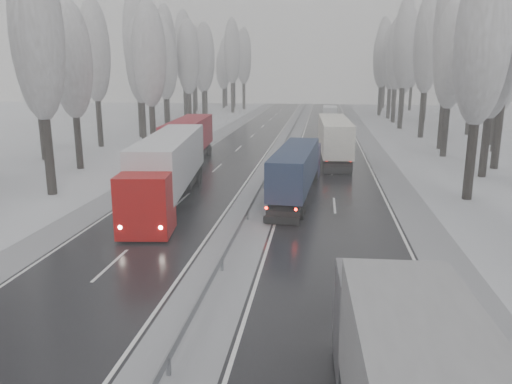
% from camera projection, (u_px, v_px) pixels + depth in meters
% --- Properties ---
extents(carriageway_right, '(7.50, 200.00, 0.03)m').
position_uv_depth(carriageway_right, '(333.00, 186.00, 39.08)').
color(carriageway_right, black).
rests_on(carriageway_right, ground).
extents(carriageway_left, '(7.50, 200.00, 0.03)m').
position_uv_depth(carriageway_left, '(202.00, 182.00, 40.41)').
color(carriageway_left, black).
rests_on(carriageway_left, ground).
extents(median_slush, '(3.00, 200.00, 0.04)m').
position_uv_depth(median_slush, '(266.00, 184.00, 39.74)').
color(median_slush, '#929399').
rests_on(median_slush, ground).
extents(shoulder_right, '(2.40, 200.00, 0.04)m').
position_uv_depth(shoulder_right, '(398.00, 187.00, 38.45)').
color(shoulder_right, '#929399').
rests_on(shoulder_right, ground).
extents(shoulder_left, '(2.40, 200.00, 0.04)m').
position_uv_depth(shoulder_left, '(143.00, 180.00, 41.04)').
color(shoulder_left, '#929399').
rests_on(shoulder_left, ground).
extents(median_guardrail, '(0.12, 200.00, 0.76)m').
position_uv_depth(median_guardrail, '(266.00, 177.00, 39.60)').
color(median_guardrail, slate).
rests_on(median_guardrail, ground).
extents(tree_18, '(3.60, 3.60, 16.58)m').
position_uv_depth(tree_18, '(483.00, 40.00, 32.53)').
color(tree_18, black).
rests_on(tree_18, ground).
extents(tree_20, '(3.60, 3.60, 15.71)m').
position_uv_depth(tree_20, '(495.00, 53.00, 40.06)').
color(tree_20, black).
rests_on(tree_20, ground).
extents(tree_21, '(3.60, 3.60, 18.62)m').
position_uv_depth(tree_21, '(509.00, 33.00, 43.19)').
color(tree_21, black).
rests_on(tree_21, ground).
extents(tree_22, '(3.60, 3.60, 15.86)m').
position_uv_depth(tree_22, '(452.00, 56.00, 50.20)').
color(tree_22, black).
rests_on(tree_22, ground).
extents(tree_23, '(3.60, 3.60, 13.55)m').
position_uv_depth(tree_23, '(502.00, 71.00, 53.61)').
color(tree_23, black).
rests_on(tree_23, ground).
extents(tree_24, '(3.60, 3.60, 20.49)m').
position_uv_depth(tree_24, '(450.00, 29.00, 54.62)').
color(tree_24, black).
rests_on(tree_24, ground).
extents(tree_25, '(3.60, 3.60, 19.44)m').
position_uv_depth(tree_25, '(503.00, 38.00, 57.75)').
color(tree_25, black).
rests_on(tree_25, ground).
extents(tree_26, '(3.60, 3.60, 18.78)m').
position_uv_depth(tree_26, '(427.00, 45.00, 64.79)').
color(tree_26, black).
rests_on(tree_26, ground).
extents(tree_27, '(3.60, 3.60, 17.62)m').
position_uv_depth(tree_27, '(475.00, 51.00, 67.91)').
color(tree_27, black).
rests_on(tree_27, ground).
extents(tree_28, '(3.60, 3.60, 19.62)m').
position_uv_depth(tree_28, '(405.00, 45.00, 75.11)').
color(tree_28, black).
rests_on(tree_28, ground).
extents(tree_29, '(3.60, 3.60, 18.11)m').
position_uv_depth(tree_29, '(449.00, 52.00, 78.26)').
color(tree_29, black).
rests_on(tree_29, ground).
extents(tree_30, '(3.60, 3.60, 17.86)m').
position_uv_depth(tree_30, '(397.00, 54.00, 84.74)').
color(tree_30, black).
rests_on(tree_30, ground).
extents(tree_31, '(3.60, 3.60, 18.58)m').
position_uv_depth(tree_31, '(428.00, 52.00, 87.74)').
color(tree_31, black).
rests_on(tree_31, ground).
extents(tree_32, '(3.60, 3.60, 17.33)m').
position_uv_depth(tree_32, '(391.00, 58.00, 92.05)').
color(tree_32, black).
rests_on(tree_32, ground).
extents(tree_33, '(3.60, 3.60, 14.33)m').
position_uv_depth(tree_33, '(405.00, 68.00, 95.96)').
color(tree_33, black).
rests_on(tree_33, ground).
extents(tree_34, '(3.60, 3.60, 17.63)m').
position_uv_depth(tree_34, '(382.00, 57.00, 98.96)').
color(tree_34, black).
rests_on(tree_34, ground).
extents(tree_35, '(3.60, 3.60, 18.25)m').
position_uv_depth(tree_35, '(426.00, 56.00, 101.55)').
color(tree_35, black).
rests_on(tree_35, ground).
extents(tree_36, '(3.60, 3.60, 20.23)m').
position_uv_depth(tree_36, '(384.00, 51.00, 107.89)').
color(tree_36, black).
rests_on(tree_36, ground).
extents(tree_37, '(3.60, 3.60, 16.37)m').
position_uv_depth(tree_37, '(413.00, 63.00, 111.44)').
color(tree_37, black).
rests_on(tree_37, ground).
extents(tree_38, '(3.60, 3.60, 17.97)m').
position_uv_depth(tree_38, '(385.00, 59.00, 118.19)').
color(tree_38, black).
rests_on(tree_38, ground).
extents(tree_39, '(3.60, 3.60, 16.19)m').
position_uv_depth(tree_39, '(395.00, 64.00, 121.96)').
color(tree_39, black).
rests_on(tree_39, ground).
extents(tree_58, '(3.60, 3.60, 17.21)m').
position_uv_depth(tree_58, '(37.00, 35.00, 33.81)').
color(tree_58, black).
rests_on(tree_58, ground).
extents(tree_60, '(3.60, 3.60, 14.84)m').
position_uv_depth(tree_60, '(72.00, 61.00, 43.78)').
color(tree_60, black).
rests_on(tree_60, ground).
extents(tree_61, '(3.60, 3.60, 13.95)m').
position_uv_depth(tree_61, '(36.00, 68.00, 48.50)').
color(tree_61, black).
rests_on(tree_61, ground).
extents(tree_62, '(3.60, 3.60, 16.04)m').
position_uv_depth(tree_62, '(149.00, 55.00, 52.30)').
color(tree_62, black).
rests_on(tree_62, ground).
extents(tree_63, '(3.60, 3.60, 16.88)m').
position_uv_depth(tree_63, '(94.00, 52.00, 57.03)').
color(tree_63, black).
rests_on(tree_63, ground).
extents(tree_64, '(3.60, 3.60, 15.42)m').
position_uv_depth(tree_64, '(140.00, 61.00, 61.60)').
color(tree_64, black).
rests_on(tree_64, ground).
extents(tree_65, '(3.60, 3.60, 19.48)m').
position_uv_depth(tree_65, '(137.00, 41.00, 65.07)').
color(tree_65, black).
rests_on(tree_65, ground).
extents(tree_66, '(3.60, 3.60, 15.23)m').
position_uv_depth(tree_66, '(165.00, 63.00, 70.89)').
color(tree_66, black).
rests_on(tree_66, ground).
extents(tree_67, '(3.60, 3.60, 17.09)m').
position_uv_depth(tree_67, '(164.00, 55.00, 74.64)').
color(tree_67, black).
rests_on(tree_67, ground).
extents(tree_68, '(3.60, 3.60, 16.65)m').
position_uv_depth(tree_68, '(188.00, 58.00, 76.99)').
color(tree_68, black).
rests_on(tree_68, ground).
extents(tree_69, '(3.60, 3.60, 19.35)m').
position_uv_depth(tree_69, '(165.00, 48.00, 81.06)').
color(tree_69, black).
rests_on(tree_69, ground).
extents(tree_70, '(3.60, 3.60, 17.09)m').
position_uv_depth(tree_70, '(205.00, 58.00, 86.61)').
color(tree_70, black).
rests_on(tree_70, ground).
extents(tree_71, '(3.60, 3.60, 19.61)m').
position_uv_depth(tree_71, '(184.00, 49.00, 90.69)').
color(tree_71, black).
rests_on(tree_71, ground).
extents(tree_72, '(3.60, 3.60, 15.11)m').
position_uv_depth(tree_72, '(203.00, 66.00, 96.24)').
color(tree_72, black).
rests_on(tree_72, ground).
extents(tree_73, '(3.60, 3.60, 17.22)m').
position_uv_depth(tree_73, '(193.00, 59.00, 100.14)').
color(tree_73, black).
rests_on(tree_73, ground).
extents(tree_74, '(3.60, 3.60, 19.68)m').
position_uv_depth(tree_74, '(232.00, 52.00, 105.46)').
color(tree_74, black).
rests_on(tree_74, ground).
extents(tree_75, '(3.60, 3.60, 18.60)m').
position_uv_depth(tree_75, '(195.00, 56.00, 110.63)').
color(tree_75, black).
rests_on(tree_75, ground).
extents(tree_76, '(3.60, 3.60, 18.55)m').
position_uv_depth(tree_76, '(244.00, 57.00, 114.55)').
color(tree_76, black).
rests_on(tree_76, ground).
extents(tree_77, '(3.60, 3.60, 14.32)m').
position_uv_depth(tree_77, '(223.00, 69.00, 119.75)').
color(tree_77, black).
rests_on(tree_77, ground).
extents(tree_78, '(3.60, 3.60, 19.55)m').
position_uv_depth(tree_78, '(234.00, 55.00, 121.19)').
color(tree_78, black).
rests_on(tree_78, ground).
extents(tree_79, '(3.60, 3.60, 17.07)m').
position_uv_depth(tree_79, '(226.00, 62.00, 125.77)').
color(tree_79, black).
rests_on(tree_79, ground).
extents(truck_blue_box, '(3.14, 14.26, 3.63)m').
position_uv_depth(truck_blue_box, '(297.00, 167.00, 35.28)').
color(truck_blue_box, '#1F1C46').
rests_on(truck_blue_box, ground).
extents(truck_cream_box, '(3.30, 16.65, 4.25)m').
position_uv_depth(truck_cream_box, '(334.00, 136.00, 49.38)').
color(truck_cream_box, '#A3A191').
rests_on(truck_cream_box, ground).
extents(box_truck_distant, '(2.41, 7.52, 2.79)m').
position_uv_depth(box_truck_distant, '(330.00, 114.00, 87.56)').
color(box_truck_distant, silver).
rests_on(box_truck_distant, ground).
extents(truck_red_white, '(4.83, 17.78, 4.52)m').
position_uv_depth(truck_red_white, '(168.00, 166.00, 33.09)').
color(truck_red_white, '#9D0908').
rests_on(truck_red_white, ground).
extents(truck_red_red, '(3.83, 16.79, 4.27)m').
position_uv_depth(truck_red_red, '(186.00, 140.00, 46.35)').
color(truck_red_red, '#B20A10').
rests_on(truck_red_red, ground).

